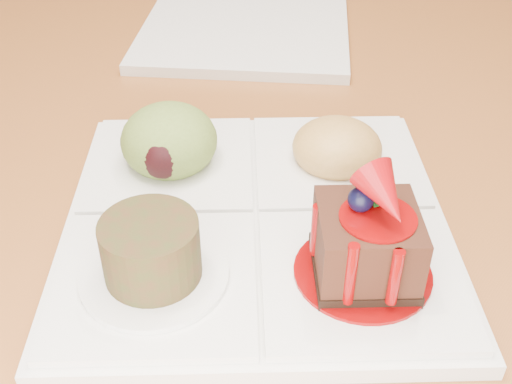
{
  "coord_description": "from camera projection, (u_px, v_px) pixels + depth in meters",
  "views": [
    {
      "loc": [
        0.1,
        -0.79,
        1.06
      ],
      "look_at": [
        0.06,
        -0.42,
        0.79
      ],
      "focal_mm": 45.0,
      "sensor_mm": 36.0,
      "label": 1
    }
  ],
  "objects": [
    {
      "name": "ground",
      "position": [
        246.0,
        378.0,
        1.27
      ],
      "size": [
        6.0,
        6.0,
        0.0
      ],
      "primitive_type": "plane",
      "color": "#4F2616"
    },
    {
      "name": "dining_table",
      "position": [
        242.0,
        61.0,
        0.86
      ],
      "size": [
        1.0,
        1.8,
        0.75
      ],
      "color": "#945226",
      "rests_on": "ground"
    },
    {
      "name": "sampler_plate",
      "position": [
        253.0,
        203.0,
        0.47
      ],
      "size": [
        0.31,
        0.31,
        0.11
      ],
      "rotation": [
        0.0,
        0.0,
        0.12
      ],
      "color": "silver",
      "rests_on": "dining_table"
    },
    {
      "name": "second_plate",
      "position": [
        245.0,
        29.0,
        0.77
      ],
      "size": [
        0.24,
        0.24,
        0.01
      ],
      "primitive_type": "cube",
      "rotation": [
        0.0,
        0.0,
        0.01
      ],
      "color": "silver",
      "rests_on": "dining_table"
    }
  ]
}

